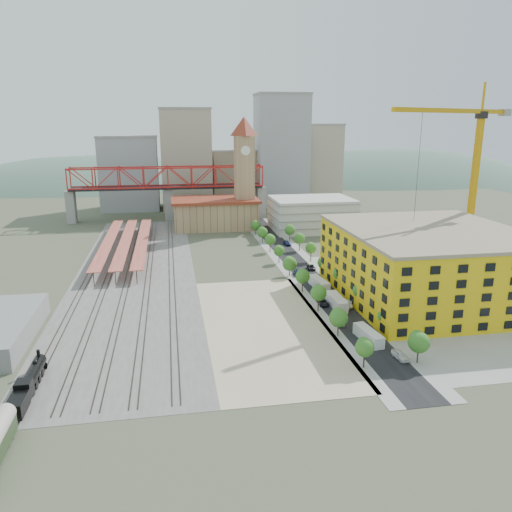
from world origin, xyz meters
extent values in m
plane|color=#474C38|center=(0.00, 0.00, 0.00)|extent=(400.00, 400.00, 0.00)
cube|color=#605E59|center=(-36.00, 17.50, 0.03)|extent=(36.00, 165.00, 0.06)
cube|color=tan|center=(-4.00, -31.50, 0.03)|extent=(28.00, 67.00, 0.06)
cube|color=black|center=(16.00, 15.00, 0.03)|extent=(12.00, 170.00, 0.06)
cube|color=gray|center=(10.50, 15.00, 0.02)|extent=(3.00, 170.00, 0.04)
cube|color=gray|center=(21.50, 15.00, 0.02)|extent=(3.00, 170.00, 0.04)
cube|color=gray|center=(45.00, -20.00, 0.03)|extent=(50.00, 90.00, 0.06)
cube|color=#382B23|center=(-50.72, 17.50, 0.15)|extent=(0.12, 160.00, 0.18)
cube|color=#382B23|center=(-49.28, 17.50, 0.15)|extent=(0.12, 160.00, 0.18)
cube|color=#382B23|center=(-44.72, 17.50, 0.15)|extent=(0.12, 160.00, 0.18)
cube|color=#382B23|center=(-43.28, 17.50, 0.15)|extent=(0.12, 160.00, 0.18)
cube|color=#382B23|center=(-38.72, 17.50, 0.15)|extent=(0.12, 160.00, 0.18)
cube|color=#382B23|center=(-37.28, 17.50, 0.15)|extent=(0.12, 160.00, 0.18)
cube|color=#382B23|center=(-32.72, 17.50, 0.15)|extent=(0.12, 160.00, 0.18)
cube|color=#382B23|center=(-31.28, 17.50, 0.15)|extent=(0.12, 160.00, 0.18)
cube|color=#382B23|center=(-25.72, 17.50, 0.15)|extent=(0.12, 160.00, 0.18)
cube|color=#382B23|center=(-24.28, 17.50, 0.15)|extent=(0.12, 160.00, 0.18)
cube|color=#DC7154|center=(-47.00, 45.00, 4.00)|extent=(4.00, 80.00, 0.25)
cylinder|color=black|center=(-47.00, 45.00, 2.00)|extent=(0.24, 0.24, 4.00)
cube|color=#DC7154|center=(-41.00, 45.00, 4.00)|extent=(4.00, 80.00, 0.25)
cylinder|color=black|center=(-41.00, 45.00, 2.00)|extent=(0.24, 0.24, 4.00)
cube|color=#DC7154|center=(-35.00, 45.00, 4.00)|extent=(4.00, 80.00, 0.25)
cylinder|color=black|center=(-35.00, 45.00, 2.00)|extent=(0.24, 0.24, 4.00)
cube|color=tan|center=(-5.00, 82.00, 6.00)|extent=(36.00, 22.00, 12.00)
cube|color=maroon|center=(-5.00, 82.00, 12.50)|extent=(38.00, 24.00, 1.20)
cube|color=tan|center=(8.00, 80.00, 20.00)|extent=(8.00, 8.00, 40.00)
pyramid|color=maroon|center=(8.00, 80.00, 48.00)|extent=(12.00, 12.00, 8.00)
cylinder|color=white|center=(8.00, 75.90, 34.00)|extent=(4.00, 0.30, 4.00)
cube|color=silver|center=(36.00, 70.00, 7.00)|extent=(34.00, 26.00, 14.00)
cube|color=gray|center=(-70.00, 105.00, 7.50)|extent=(4.00, 6.00, 15.00)
cube|color=gray|center=(20.00, 105.00, 7.50)|extent=(4.00, 6.00, 15.00)
cube|color=gray|center=(-25.00, 105.00, 7.50)|extent=(4.00, 6.00, 15.00)
cube|color=black|center=(-25.00, 105.00, 15.50)|extent=(90.00, 9.00, 1.00)
cube|color=yellow|center=(42.00, -20.00, 9.00)|extent=(44.00, 50.00, 18.00)
cube|color=gray|center=(42.00, -20.00, 18.40)|extent=(44.60, 50.60, 0.80)
cube|color=#9EA0A3|center=(-45.00, 140.00, 19.00)|extent=(30.00, 25.00, 38.00)
cube|color=#B2A58C|center=(-15.00, 135.00, 26.00)|extent=(26.00, 22.00, 52.00)
cube|color=gray|center=(12.00, 150.00, 15.00)|extent=(24.00, 24.00, 30.00)
cube|color=#9EA0A3|center=(38.00, 140.00, 30.00)|extent=(28.00, 22.00, 60.00)
cube|color=#B2A58C|center=(62.00, 145.00, 22.00)|extent=(22.00, 20.00, 44.00)
cube|color=brown|center=(-2.00, 160.00, 13.00)|extent=(20.00, 20.00, 26.00)
ellipsoid|color=#4C6B59|center=(-80.00, 260.00, -68.00)|extent=(396.00, 216.00, 180.00)
ellipsoid|color=#4C6B59|center=(40.00, 260.00, -92.00)|extent=(484.00, 264.00, 220.00)
ellipsoid|color=#4C6B59|center=(160.00, 260.00, -70.00)|extent=(418.00, 228.00, 190.00)
cylinder|color=black|center=(-50.00, -50.72, 2.18)|extent=(2.27, 10.88, 2.27)
cube|color=black|center=(-50.00, -56.62, 2.36)|extent=(2.54, 2.72, 2.90)
cylinder|color=black|center=(-50.00, -46.19, 3.81)|extent=(0.63, 0.63, 1.45)
sphere|color=black|center=(-50.00, -48.91, 3.35)|extent=(0.91, 0.91, 0.91)
cone|color=black|center=(-50.00, -44.56, 0.82)|extent=(2.36, 1.45, 2.36)
cube|color=black|center=(-50.00, -60.69, 1.81)|extent=(2.54, 5.44, 2.54)
cube|color=orange|center=(67.76, 3.07, 23.27)|extent=(1.65, 1.65, 46.54)
cube|color=black|center=(67.76, 3.07, 47.57)|extent=(2.59, 2.59, 2.07)
cube|color=orange|center=(49.94, -5.20, 48.60)|extent=(36.17, 17.65, 1.24)
cube|color=orange|center=(73.39, 5.67, 48.60)|extent=(11.78, 6.35, 1.24)
cube|color=gray|center=(79.02, 8.28, 48.40)|extent=(3.90, 3.65, 2.07)
cube|color=orange|center=(67.76, 3.07, 52.74)|extent=(0.52, 0.52, 8.27)
cube|color=silver|center=(16.00, -43.76, 1.29)|extent=(3.61, 9.68, 2.59)
cube|color=silver|center=(16.00, -22.97, 1.41)|extent=(2.89, 10.36, 2.82)
cube|color=silver|center=(16.00, -21.71, 1.21)|extent=(4.86, 9.17, 2.43)
cube|color=silver|center=(16.00, -7.60, 1.36)|extent=(3.68, 10.18, 2.72)
imported|color=silver|center=(13.00, -34.18, 0.73)|extent=(2.16, 4.45, 1.46)
imported|color=gray|center=(13.00, -14.12, 0.65)|extent=(1.88, 4.12, 1.31)
imported|color=black|center=(13.00, -21.03, 0.66)|extent=(2.50, 4.90, 1.33)
imported|color=navy|center=(13.00, 5.21, 0.75)|extent=(2.67, 5.34, 1.49)
imported|color=white|center=(19.00, -52.86, 0.81)|extent=(2.42, 4.91, 1.61)
imported|color=#ADADB2|center=(19.00, -23.38, 0.71)|extent=(2.14, 4.50, 1.42)
imported|color=black|center=(19.00, 10.69, 0.68)|extent=(2.71, 5.10, 1.36)
imported|color=#1A234C|center=(19.00, 43.87, 0.74)|extent=(2.40, 5.21, 1.48)
camera|label=1|loc=(-24.67, -136.75, 45.25)|focal=35.00mm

